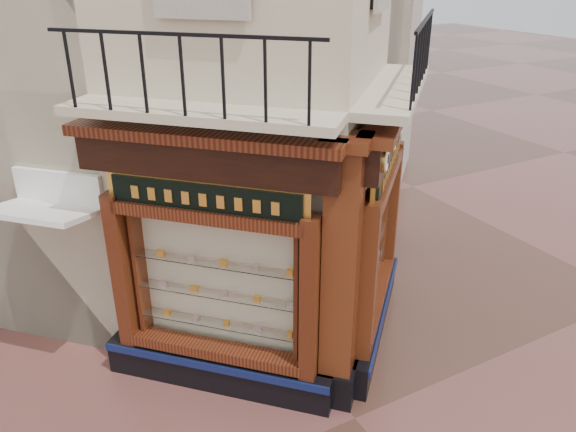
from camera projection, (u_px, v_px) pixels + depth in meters
ground at (355, 418)px, 7.89m from camera, size 80.00×80.00×0.00m
shopfront_left at (212, 271)px, 7.71m from camera, size 2.86×2.86×3.98m
shopfront_right at (377, 229)px, 8.94m from camera, size 2.86×2.86×3.98m
corner_pilaster at (341, 283)px, 7.48m from camera, size 0.85×0.85×3.98m
balcony at (306, 99)px, 7.33m from camera, size 5.94×2.97×1.03m
clock_a at (385, 159)px, 6.98m from camera, size 0.28×0.28×0.35m
clock_b at (394, 139)px, 7.77m from camera, size 0.29×0.29×0.36m
clock_c at (400, 123)px, 8.52m from camera, size 0.30×0.30×0.37m
clock_d at (405, 111)px, 9.21m from camera, size 0.28×0.28×0.35m
awning at (71, 365)px, 8.93m from camera, size 1.64×1.64×0.23m
signboard_left at (205, 198)px, 7.18m from camera, size 2.03×2.03×0.54m
signboard_right at (387, 162)px, 8.45m from camera, size 2.02×2.02×0.54m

